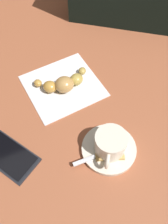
# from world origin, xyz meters

# --- Properties ---
(ground_plane) EXTENTS (1.80, 1.80, 0.00)m
(ground_plane) POSITION_xyz_m (0.00, 0.00, 0.00)
(ground_plane) COLOR #A05636
(saucer) EXTENTS (0.12, 0.12, 0.01)m
(saucer) POSITION_xyz_m (0.12, 0.01, 0.01)
(saucer) COLOR silver
(saucer) RESTS_ON ground
(espresso_cup) EXTENTS (0.08, 0.07, 0.05)m
(espresso_cup) POSITION_xyz_m (0.12, 0.01, 0.04)
(espresso_cup) COLOR silver
(espresso_cup) RESTS_ON saucer
(teaspoon) EXTENTS (0.02, 0.12, 0.01)m
(teaspoon) POSITION_xyz_m (0.13, 0.00, 0.01)
(teaspoon) COLOR silver
(teaspoon) RESTS_ON saucer
(sugar_packet) EXTENTS (0.04, 0.07, 0.01)m
(sugar_packet) POSITION_xyz_m (0.14, -0.00, 0.01)
(sugar_packet) COLOR tan
(sugar_packet) RESTS_ON saucer
(napkin) EXTENTS (0.19, 0.20, 0.00)m
(napkin) POSITION_xyz_m (-0.09, -0.02, 0.00)
(napkin) COLOR white
(napkin) RESTS_ON ground
(croissant) EXTENTS (0.08, 0.15, 0.04)m
(croissant) POSITION_xyz_m (-0.09, -0.02, 0.02)
(croissant) COLOR #BF8D3D
(croissant) RESTS_ON napkin
(cell_phone) EXTENTS (0.15, 0.13, 0.01)m
(cell_phone) POSITION_xyz_m (0.04, -0.20, 0.01)
(cell_phone) COLOR black
(cell_phone) RESTS_ON ground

